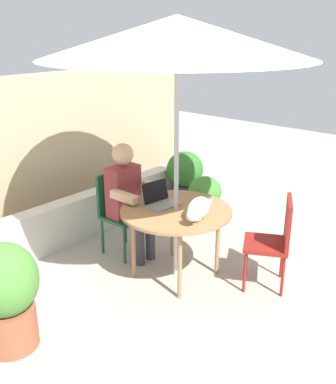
# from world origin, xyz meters

# --- Properties ---
(ground_plane) EXTENTS (14.00, 14.00, 0.00)m
(ground_plane) POSITION_xyz_m (0.00, 0.00, 0.00)
(ground_plane) COLOR #ADA399
(fence_back) EXTENTS (4.71, 0.08, 1.83)m
(fence_back) POSITION_xyz_m (0.00, 1.96, 0.92)
(fence_back) COLOR tan
(fence_back) RESTS_ON ground
(planter_wall_low) EXTENTS (4.24, 0.20, 0.51)m
(planter_wall_low) POSITION_xyz_m (0.00, 1.38, 0.25)
(planter_wall_low) COLOR beige
(planter_wall_low) RESTS_ON ground
(patio_table) EXTENTS (1.06, 1.06, 0.70)m
(patio_table) POSITION_xyz_m (0.00, 0.00, 0.65)
(patio_table) COLOR #9E754C
(patio_table) RESTS_ON ground
(patio_umbrella) EXTENTS (2.34, 2.34, 2.42)m
(patio_umbrella) POSITION_xyz_m (0.00, 0.00, 2.24)
(patio_umbrella) COLOR #B7B7BC
(patio_umbrella) RESTS_ON ground
(chair_occupied) EXTENTS (0.40, 0.40, 0.88)m
(chair_occupied) POSITION_xyz_m (0.00, 0.80, 0.52)
(chair_occupied) COLOR #194C2D
(chair_occupied) RESTS_ON ground
(chair_empty) EXTENTS (0.54, 0.54, 0.88)m
(chair_empty) POSITION_xyz_m (0.45, -0.82, 0.52)
(chair_empty) COLOR maroon
(chair_empty) RESTS_ON ground
(person_seated) EXTENTS (0.48, 0.48, 1.22)m
(person_seated) POSITION_xyz_m (-0.00, 0.64, 0.69)
(person_seated) COLOR maroon
(person_seated) RESTS_ON ground
(laptop) EXTENTS (0.33, 0.29, 0.21)m
(laptop) POSITION_xyz_m (-0.00, 0.22, 0.76)
(laptop) COLOR gray
(laptop) RESTS_ON patio_table
(cat) EXTENTS (0.62, 0.33, 0.17)m
(cat) POSITION_xyz_m (-0.02, -0.28, 0.79)
(cat) COLOR silver
(cat) RESTS_ON patio_table
(potted_plant_near_fence) EXTENTS (0.40, 0.40, 0.62)m
(potted_plant_near_fence) POSITION_xyz_m (1.16, 0.51, 0.35)
(potted_plant_near_fence) COLOR #9E5138
(potted_plant_near_fence) RESTS_ON ground
(potted_plant_by_chair) EXTENTS (0.50, 0.50, 0.87)m
(potted_plant_by_chair) POSITION_xyz_m (-1.64, 0.27, 0.47)
(potted_plant_by_chair) COLOR #9E5138
(potted_plant_by_chair) RESTS_ON ground
(potted_plant_corner) EXTENTS (0.49, 0.49, 0.77)m
(potted_plant_corner) POSITION_xyz_m (1.45, 1.06, 0.44)
(potted_plant_corner) COLOR #33383D
(potted_plant_corner) RESTS_ON ground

